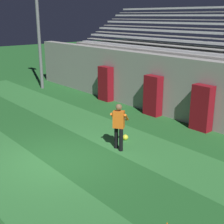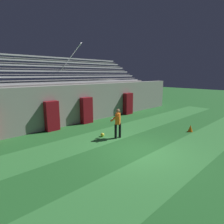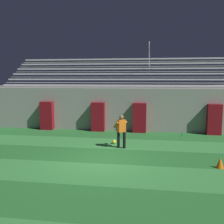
{
  "view_description": "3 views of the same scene",
  "coord_description": "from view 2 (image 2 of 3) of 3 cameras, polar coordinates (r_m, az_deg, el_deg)",
  "views": [
    {
      "loc": [
        8.21,
        -4.71,
        4.53
      ],
      "look_at": [
        -0.16,
        2.42,
        1.12
      ],
      "focal_mm": 50.0,
      "sensor_mm": 36.0,
      "label": 1
    },
    {
      "loc": [
        -6.55,
        -4.99,
        3.54
      ],
      "look_at": [
        1.2,
        3.12,
        1.26
      ],
      "focal_mm": 30.0,
      "sensor_mm": 36.0,
      "label": 2
    },
    {
      "loc": [
        2.07,
        -10.59,
        3.5
      ],
      "look_at": [
        0.06,
        2.7,
        1.72
      ],
      "focal_mm": 42.0,
      "sensor_mm": 36.0,
      "label": 3
    }
  ],
  "objects": [
    {
      "name": "ground_plane",
      "position": [
        8.96,
        8.41,
        -11.9
      ],
      "size": [
        80.0,
        80.0,
        0.0
      ],
      "primitive_type": "plane",
      "color": "#236028"
    },
    {
      "name": "turf_stripe_mid",
      "position": [
        8.19,
        17.35,
        -14.64
      ],
      "size": [
        28.0,
        2.22,
        0.01
      ],
      "primitive_type": "cube",
      "color": "#337A38",
      "rests_on": "ground"
    },
    {
      "name": "turf_stripe_far",
      "position": [
        10.83,
        -3.74,
        -7.6
      ],
      "size": [
        28.0,
        2.22,
        0.01
      ],
      "primitive_type": "cube",
      "color": "#337A38",
      "rests_on": "ground"
    },
    {
      "name": "back_wall",
      "position": [
        13.4,
        -13.86,
        1.97
      ],
      "size": [
        24.0,
        0.6,
        2.8
      ],
      "primitive_type": "cube",
      "color": "#999691",
      "rests_on": "ground"
    },
    {
      "name": "padding_pillar_gate_left",
      "position": [
        12.39,
        -17.85,
        -1.16
      ],
      "size": [
        0.85,
        0.44,
        1.89
      ],
      "primitive_type": "cube",
      "color": "maroon",
      "rests_on": "ground"
    },
    {
      "name": "padding_pillar_gate_right",
      "position": [
        13.74,
        -7.77,
        0.5
      ],
      "size": [
        0.85,
        0.44,
        1.89
      ],
      "primitive_type": "cube",
      "color": "maroon",
      "rests_on": "ground"
    },
    {
      "name": "padding_pillar_far_right",
      "position": [
        16.77,
        4.9,
        2.55
      ],
      "size": [
        0.85,
        0.44,
        1.89
      ],
      "primitive_type": "cube",
      "color": "maroon",
      "rests_on": "ground"
    },
    {
      "name": "bleacher_stand",
      "position": [
        15.76,
        -18.8,
        3.48
      ],
      "size": [
        18.0,
        4.75,
        5.83
      ],
      "color": "#999691",
      "rests_on": "ground"
    },
    {
      "name": "goalkeeper",
      "position": [
        10.39,
        1.71,
        -2.93
      ],
      "size": [
        0.74,
        0.72,
        1.67
      ],
      "color": "black",
      "rests_on": "ground"
    },
    {
      "name": "soccer_ball",
      "position": [
        10.85,
        -2.95,
        -6.95
      ],
      "size": [
        0.22,
        0.22,
        0.22
      ],
      "primitive_type": "sphere",
      "color": "yellow",
      "rests_on": "ground"
    },
    {
      "name": "traffic_cone",
      "position": [
        12.7,
        22.77,
        -4.63
      ],
      "size": [
        0.3,
        0.3,
        0.42
      ],
      "primitive_type": "cone",
      "color": "orange",
      "rests_on": "ground"
    },
    {
      "name": "water_bottle",
      "position": [
        15.0,
        2.18,
        -1.69
      ],
      "size": [
        0.07,
        0.07,
        0.24
      ],
      "primitive_type": "cylinder",
      "color": "green",
      "rests_on": "ground"
    }
  ]
}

